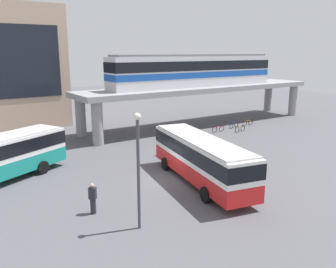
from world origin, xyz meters
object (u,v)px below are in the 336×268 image
at_px(bicycle_orange, 248,123).
at_px(bus_main, 201,156).
at_px(bicycle_blue, 234,125).
at_px(pedestrian_at_kerb, 164,146).
at_px(pedestrian_walking_across, 93,199).
at_px(bicycle_silver, 186,131).
at_px(bicycle_red, 218,129).
at_px(train, 195,70).
at_px(bicycle_brown, 240,129).

bearing_deg(bicycle_orange, bus_main, -145.28).
height_order(bicycle_blue, bicycle_orange, same).
xyz_separation_m(bus_main, pedestrian_at_kerb, (1.75, 7.20, -1.19)).
relative_size(bus_main, pedestrian_walking_across, 6.25).
relative_size(bus_main, bicycle_orange, 6.32).
bearing_deg(bicycle_silver, bus_main, -123.01).
distance_m(bicycle_orange, pedestrian_walking_across, 28.61).
relative_size(bicycle_blue, pedestrian_walking_across, 0.97).
xyz_separation_m(bicycle_blue, pedestrian_walking_across, (-23.28, -12.46, 0.50)).
relative_size(bicycle_orange, bicycle_red, 1.00).
bearing_deg(train, bicycle_blue, -53.21).
bearing_deg(train, bicycle_silver, -138.57).
relative_size(bicycle_silver, pedestrian_at_kerb, 1.00).
bearing_deg(bicycle_silver, bicycle_blue, -2.86).
bearing_deg(train, bicycle_orange, -35.75).
bearing_deg(bicycle_brown, bicycle_red, 148.20).
bearing_deg(pedestrian_at_kerb, bicycle_red, 22.57).
distance_m(bicycle_orange, pedestrian_at_kerb, 16.61).
bearing_deg(bicycle_brown, pedestrian_at_kerb, -166.72).
relative_size(bicycle_blue, pedestrian_at_kerb, 1.03).
distance_m(bicycle_brown, bicycle_silver, 6.51).
height_order(bicycle_orange, pedestrian_at_kerb, pedestrian_at_kerb).
bearing_deg(bicycle_orange, pedestrian_walking_across, -154.01).
xyz_separation_m(train, bicycle_brown, (1.98, -5.94, -6.47)).
bearing_deg(bicycle_red, bus_main, -136.32).
distance_m(train, bus_main, 20.74).
relative_size(train, bicycle_orange, 12.71).
bearing_deg(pedestrian_walking_across, bus_main, 2.44).
height_order(bicycle_silver, pedestrian_at_kerb, pedestrian_at_kerb).
bearing_deg(bicycle_red, bicycle_silver, 165.85).
bearing_deg(bicycle_silver, bicycle_orange, -1.65).
xyz_separation_m(train, bus_main, (-12.19, -16.07, -4.84)).
relative_size(bicycle_silver, bicycle_red, 0.95).
distance_m(train, pedestrian_at_kerb, 14.97).
bearing_deg(bus_main, pedestrian_at_kerb, 76.37).
bearing_deg(pedestrian_walking_across, train, 38.95).
bearing_deg(bus_main, bicycle_red, 43.68).
xyz_separation_m(bicycle_blue, bicycle_red, (-3.14, -0.64, 0.00)).
bearing_deg(bus_main, pedestrian_walking_across, -177.56).
relative_size(bus_main, pedestrian_at_kerb, 6.64).
distance_m(bicycle_orange, bicycle_silver, 9.49).
height_order(train, bicycle_silver, train).
relative_size(bicycle_brown, pedestrian_walking_across, 0.98).
xyz_separation_m(bus_main, bicycle_orange, (17.59, 12.19, -1.63)).
xyz_separation_m(bicycle_brown, bicycle_orange, (3.41, 2.05, 0.00)).
distance_m(bicycle_silver, bicycle_red, 4.04).
distance_m(bicycle_orange, bicycle_red, 5.62).
bearing_deg(bicycle_silver, pedestrian_at_kerb, -140.38).
bearing_deg(bicycle_blue, bus_main, -141.37).
relative_size(train, bicycle_silver, 13.40).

